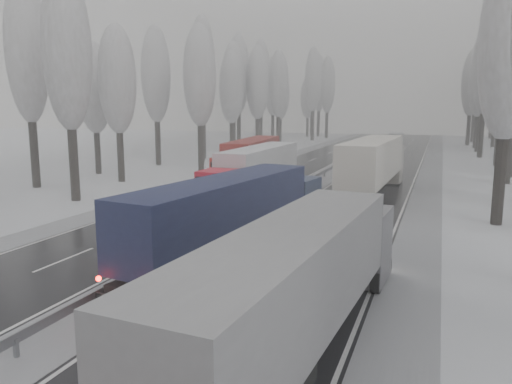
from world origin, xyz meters
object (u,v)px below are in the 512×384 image
Objects in this scene: truck_cream_box at (375,162)px; truck_red_white at (256,170)px; truck_red_red at (250,158)px; truck_grey_tarp at (304,277)px; box_truck_distant at (396,140)px; truck_blue_box at (236,211)px.

truck_cream_box is 1.15× the size of truck_red_white.
truck_grey_tarp is at bearing -72.63° from truck_red_red.
box_truck_distant is 49.27m from truck_red_red.
truck_blue_box is 15.65m from truck_red_white.
box_truck_distant is at bearing 96.97° from truck_grey_tarp.
truck_red_white is at bearing -96.75° from box_truck_distant.
truck_grey_tarp is 2.21× the size of box_truck_distant.
truck_cream_box is 50.77m from box_truck_distant.
truck_red_red is at bearing 117.26° from truck_blue_box.
truck_grey_tarp is 78.85m from box_truck_distant.
truck_blue_box is 20.67m from truck_cream_box.
box_truck_distant is 0.45× the size of truck_red_white.
truck_cream_box is at bearing -87.93° from box_truck_distant.
truck_red_red is at bearing 117.68° from truck_grey_tarp.
truck_grey_tarp is 1.00× the size of truck_blue_box.
truck_red_white is (-8.38, -5.36, -0.34)m from truck_cream_box.
truck_blue_box is at bearing -98.30° from truck_cream_box.
truck_blue_box is 71.03m from box_truck_distant.
truck_grey_tarp is at bearing -47.66° from truck_blue_box.
truck_cream_box reaches higher than truck_grey_tarp.
truck_grey_tarp is 28.09m from truck_cream_box.
truck_cream_box is (3.79, 20.32, 0.35)m from truck_blue_box.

